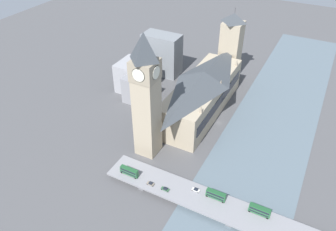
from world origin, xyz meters
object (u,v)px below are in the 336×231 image
(victoria_tower, at_px, (231,47))
(road_bridge, at_px, (233,212))
(double_decker_bus_rear, at_px, (260,210))
(car_northbound_mid, at_px, (165,189))
(clock_tower, at_px, (146,94))
(double_decker_bus_mid, at_px, (129,171))
(car_southbound_lead, at_px, (151,184))
(parliament_hall, at_px, (203,92))
(double_decker_bus_lead, at_px, (216,195))
(car_northbound_tail, at_px, (196,190))

(victoria_tower, bearing_deg, road_bridge, 110.49)
(double_decker_bus_rear, bearing_deg, car_northbound_mid, 9.51)
(clock_tower, distance_m, double_decker_bus_mid, 43.28)
(road_bridge, relative_size, car_southbound_lead, 35.78)
(parliament_hall, bearing_deg, double_decker_bus_lead, 117.78)
(victoria_tower, bearing_deg, car_northbound_mid, 95.64)
(clock_tower, height_order, car_northbound_tail, clock_tower)
(victoria_tower, relative_size, car_northbound_tail, 14.10)
(parliament_hall, bearing_deg, car_southbound_lead, 93.39)
(parliament_hall, distance_m, victoria_tower, 56.97)
(car_northbound_mid, relative_size, car_northbound_tail, 1.07)
(victoria_tower, xyz_separation_m, double_decker_bus_lead, (-38.82, 129.42, -20.48))
(parliament_hall, xyz_separation_m, car_southbound_lead, (-4.79, 80.95, -11.12))
(parliament_hall, xyz_separation_m, double_decker_bus_lead, (-38.77, 73.59, -9.15))
(parliament_hall, bearing_deg, car_northbound_mid, 99.45)
(road_bridge, relative_size, double_decker_bus_mid, 13.03)
(parliament_hall, xyz_separation_m, clock_tower, (12.18, 54.36, 25.40))
(road_bridge, bearing_deg, car_southbound_lead, 5.17)
(clock_tower, bearing_deg, double_decker_bus_rear, 165.92)
(car_northbound_tail, bearing_deg, parliament_hall, -69.29)
(car_southbound_lead, bearing_deg, car_northbound_tail, -162.39)
(clock_tower, distance_m, victoria_tower, 111.74)
(victoria_tower, distance_m, road_bridge, 143.70)
(parliament_hall, distance_m, double_decker_bus_rear, 95.26)
(double_decker_bus_rear, distance_m, car_northbound_tail, 33.13)
(car_northbound_tail, bearing_deg, victoria_tower, -77.84)
(double_decker_bus_rear, distance_m, car_southbound_lead, 56.74)
(double_decker_bus_lead, distance_m, car_southbound_lead, 34.82)
(double_decker_bus_mid, relative_size, car_southbound_lead, 2.74)
(road_bridge, height_order, double_decker_bus_lead, double_decker_bus_lead)
(parliament_hall, distance_m, car_southbound_lead, 81.85)
(clock_tower, relative_size, double_decker_bus_rear, 7.25)
(victoria_tower, relative_size, car_northbound_mid, 13.24)
(parliament_hall, bearing_deg, victoria_tower, -89.94)
(clock_tower, xyz_separation_m, car_northbound_tail, (-40.01, 19.27, -36.54))
(road_bridge, relative_size, double_decker_bus_lead, 13.63)
(clock_tower, relative_size, road_bridge, 0.54)
(clock_tower, distance_m, car_northbound_mid, 51.79)
(victoria_tower, relative_size, double_decker_bus_rear, 5.52)
(double_decker_bus_mid, bearing_deg, parliament_hall, -96.46)
(double_decker_bus_lead, bearing_deg, victoria_tower, -73.30)
(road_bridge, xyz_separation_m, double_decker_bus_lead, (10.78, -3.31, 3.47))
(parliament_hall, relative_size, double_decker_bus_lead, 8.54)
(road_bridge, height_order, double_decker_bus_rear, double_decker_bus_rear)
(car_northbound_tail, distance_m, car_southbound_lead, 24.18)
(car_northbound_tail, bearing_deg, double_decker_bus_mid, 10.11)
(clock_tower, xyz_separation_m, car_northbound_mid, (-25.60, 26.28, -36.55))
(double_decker_bus_mid, xyz_separation_m, car_northbound_mid, (-22.51, 0.43, -1.98))
(double_decker_bus_mid, height_order, car_northbound_mid, double_decker_bus_mid)
(road_bridge, distance_m, double_decker_bus_mid, 58.84)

